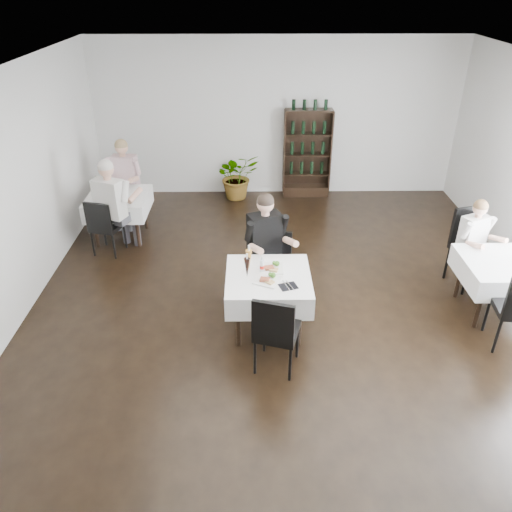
{
  "coord_description": "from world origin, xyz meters",
  "views": [
    {
      "loc": [
        -0.51,
        -5.12,
        3.99
      ],
      "look_at": [
        -0.45,
        0.2,
        0.93
      ],
      "focal_mm": 35.0,
      "sensor_mm": 36.0,
      "label": 1
    }
  ],
  "objects_px": {
    "main_table": "(268,286)",
    "potted_tree": "(237,176)",
    "wine_shelf": "(307,155)",
    "diner_main": "(267,241)"
  },
  "relations": [
    {
      "from": "wine_shelf",
      "to": "diner_main",
      "type": "bearing_deg",
      "value": -103.71
    },
    {
      "from": "potted_tree",
      "to": "wine_shelf",
      "type": "bearing_deg",
      "value": 4.76
    },
    {
      "from": "diner_main",
      "to": "potted_tree",
      "type": "bearing_deg",
      "value": 97.7
    },
    {
      "from": "wine_shelf",
      "to": "potted_tree",
      "type": "xyz_separation_m",
      "value": [
        -1.37,
        -0.11,
        -0.39
      ]
    },
    {
      "from": "wine_shelf",
      "to": "main_table",
      "type": "distance_m",
      "value": 4.41
    },
    {
      "from": "wine_shelf",
      "to": "diner_main",
      "type": "distance_m",
      "value": 3.77
    },
    {
      "from": "main_table",
      "to": "potted_tree",
      "type": "xyz_separation_m",
      "value": [
        -0.47,
        4.2,
        -0.16
      ]
    },
    {
      "from": "main_table",
      "to": "potted_tree",
      "type": "distance_m",
      "value": 4.23
    },
    {
      "from": "wine_shelf",
      "to": "diner_main",
      "type": "height_order",
      "value": "wine_shelf"
    },
    {
      "from": "main_table",
      "to": "potted_tree",
      "type": "relative_size",
      "value": 1.12
    }
  ]
}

